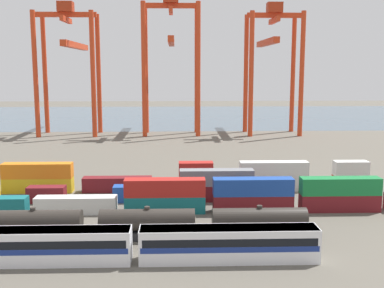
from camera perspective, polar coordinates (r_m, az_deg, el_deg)
The scene contains 27 objects.
ground_plane at distance 112.93m, azimuth -3.15°, elevation -1.98°, with size 420.00×420.00×0.00m, color #5B564C.
harbour_water at distance 219.69m, azimuth -2.57°, elevation 3.38°, with size 400.00×110.00×0.01m, color #475B6B.
passenger_train at distance 54.72m, azimuth -6.81°, elevation -11.76°, with size 41.20×3.14×3.90m.
freight_tank_row at distance 61.68m, azimuth -5.37°, elevation -9.48°, with size 40.80×2.77×4.23m.
shipping_container_2 at distance 73.91m, azimuth -13.71°, elevation -7.11°, with size 12.10×2.44×2.60m, color silver.
shipping_container_3 at distance 72.39m, azimuth -3.25°, elevation -7.21°, with size 12.10×2.44×2.60m, color #146066.
shipping_container_4 at distance 71.70m, azimuth -3.27°, elevation -5.21°, with size 12.10×2.44×2.60m, color #AD211C.
shipping_container_5 at distance 73.28m, azimuth 7.29°, elevation -7.06°, with size 12.10×2.44×2.60m, color maroon.
shipping_container_6 at distance 72.61m, azimuth 7.33°, elevation -5.09°, with size 12.10×2.44×2.60m, color #1C4299.
shipping_container_7 at distance 76.52m, azimuth 17.25°, elevation -6.71°, with size 12.10×2.44×2.60m, color maroon.
shipping_container_8 at distance 75.88m, azimuth 17.34°, elevation -4.82°, with size 12.10×2.44×2.60m, color #197538.
shipping_container_11 at distance 81.33m, azimuth -17.02°, elevation -5.77°, with size 6.04×2.44×2.60m, color maroon.
shipping_container_12 at distance 78.87m, azimuth -7.20°, elevation -5.90°, with size 6.04×2.44×2.60m, color #1C4299.
shipping_container_13 at distance 78.81m, azimuth 2.94°, elevation -5.85°, with size 12.10×2.44×2.60m, color maroon.
shipping_container_14 at distance 78.18m, azimuth 2.96°, elevation -4.01°, with size 12.10×2.44×2.60m, color slate.
shipping_container_16 at distance 88.16m, azimuth -17.95°, elevation -4.68°, with size 12.10×2.44×2.60m, color gold.
shipping_container_17 at distance 87.60m, azimuth -18.03°, elevation -3.03°, with size 12.10×2.44×2.60m, color orange.
shipping_container_18 at distance 85.38m, azimuth -8.92°, elevation -4.79°, with size 12.10×2.44×2.60m, color maroon.
shipping_container_19 at distance 84.81m, azimuth 0.46°, elevation -4.77°, with size 6.04×2.44×2.60m, color #1C4299.
shipping_container_20 at distance 84.23m, azimuth 0.46°, elevation -3.05°, with size 6.04×2.44×2.60m, color #AD211C.
shipping_container_21 at distance 86.49m, azimuth 9.72°, elevation -4.63°, with size 12.10×2.44×2.60m, color silver.
shipping_container_22 at distance 85.92m, azimuth 9.77°, elevation -2.94°, with size 12.10×2.44×2.60m, color silver.
shipping_container_23 at distance 90.31m, azimuth 18.41°, elevation -4.39°, with size 6.04×2.44×2.60m, color #AD211C.
shipping_container_24 at distance 89.76m, azimuth 18.49°, elevation -2.77°, with size 6.04×2.44×2.60m, color silver.
gantry_crane_west at distance 163.61m, azimuth -14.46°, elevation 10.26°, with size 19.44×38.09×42.51m.
gantry_crane_central at distance 159.10m, azimuth -2.51°, elevation 11.02°, with size 18.70×32.94×45.40m.
gantry_crane_east at distance 162.28m, azimuth 9.55°, elevation 10.45°, with size 17.70×33.87×42.52m.
Camera 1 is at (2.49, -70.84, 21.48)m, focal length 44.52 mm.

